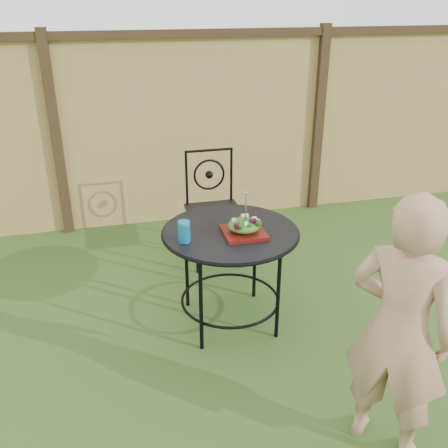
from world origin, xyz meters
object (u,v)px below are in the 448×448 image
Objects in this scene: patio_chair at (213,204)px; diner at (399,331)px; patio_table at (230,249)px; salad_plate at (244,232)px.

patio_chair is 0.67× the size of diner.
diner reaches higher than patio_chair.
patio_table is 3.42× the size of salad_plate.
patio_chair is 2.26m from diner.
salad_plate is at bearing -19.99° from diner.
patio_table is 0.99m from patio_chair.
patio_chair is 3.52× the size of salad_plate.
patio_chair is (0.11, 0.98, -0.08)m from patio_table.
patio_table is at bearing -18.37° from diner.
diner is (0.40, -2.21, 0.20)m from patio_chair.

